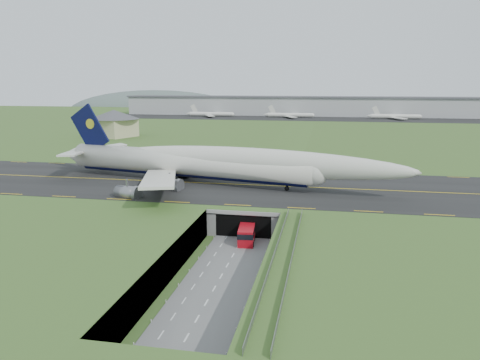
# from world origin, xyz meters

# --- Properties ---
(ground) EXTENTS (900.00, 900.00, 0.00)m
(ground) POSITION_xyz_m (0.00, 0.00, 0.00)
(ground) COLOR #3D5823
(ground) RESTS_ON ground
(airfield_deck) EXTENTS (800.00, 800.00, 6.00)m
(airfield_deck) POSITION_xyz_m (0.00, 0.00, 3.00)
(airfield_deck) COLOR gray
(airfield_deck) RESTS_ON ground
(trench_road) EXTENTS (12.00, 75.00, 0.20)m
(trench_road) POSITION_xyz_m (0.00, -7.50, 0.10)
(trench_road) COLOR slate
(trench_road) RESTS_ON ground
(taxiway) EXTENTS (800.00, 44.00, 0.18)m
(taxiway) POSITION_xyz_m (0.00, 33.00, 6.09)
(taxiway) COLOR black
(taxiway) RESTS_ON airfield_deck
(tunnel_portal) EXTENTS (17.00, 22.30, 6.00)m
(tunnel_portal) POSITION_xyz_m (0.00, 16.71, 3.33)
(tunnel_portal) COLOR gray
(tunnel_portal) RESTS_ON ground
(guideway) EXTENTS (3.00, 53.00, 7.05)m
(guideway) POSITION_xyz_m (11.00, -19.11, 5.32)
(guideway) COLOR #A8A8A3
(guideway) RESTS_ON ground
(jumbo_jet) EXTENTS (101.12, 62.98, 21.29)m
(jumbo_jet) POSITION_xyz_m (-13.29, 32.37, 11.74)
(jumbo_jet) COLOR silver
(jumbo_jet) RESTS_ON ground
(shuttle_tram) EXTENTS (3.99, 8.74, 3.43)m
(shuttle_tram) POSITION_xyz_m (1.23, 5.29, 1.88)
(shuttle_tram) COLOR #AB0B15
(shuttle_tram) RESTS_ON ground
(service_building) EXTENTS (31.50, 31.50, 13.43)m
(service_building) POSITION_xyz_m (-87.41, 130.46, 13.96)
(service_building) COLOR beige
(service_building) RESTS_ON ground
(cargo_terminal) EXTENTS (320.00, 67.00, 15.60)m
(cargo_terminal) POSITION_xyz_m (-0.07, 299.41, 13.96)
(cargo_terminal) COLOR #B2B2B2
(cargo_terminal) RESTS_ON ground
(distant_hills) EXTENTS (700.00, 91.00, 60.00)m
(distant_hills) POSITION_xyz_m (64.38, 430.00, -4.00)
(distant_hills) COLOR slate
(distant_hills) RESTS_ON ground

